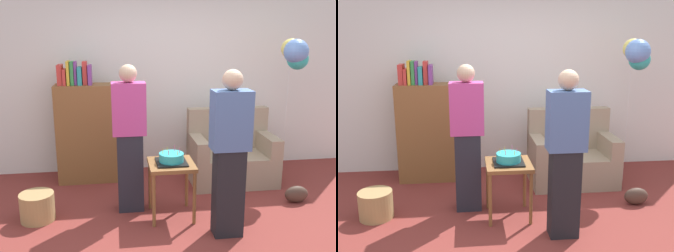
{
  "view_description": "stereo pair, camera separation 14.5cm",
  "coord_description": "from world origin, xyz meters",
  "views": [
    {
      "loc": [
        -0.75,
        -3.29,
        1.95
      ],
      "look_at": [
        -0.18,
        0.69,
        0.95
      ],
      "focal_mm": 40.41,
      "sensor_mm": 36.0,
      "label": 1
    },
    {
      "loc": [
        -0.6,
        -3.31,
        1.95
      ],
      "look_at": [
        -0.18,
        0.69,
        0.95
      ],
      "focal_mm": 40.41,
      "sensor_mm": 36.0,
      "label": 2
    }
  ],
  "objects": [
    {
      "name": "handbag",
      "position": [
        1.33,
        0.57,
        0.1
      ],
      "size": [
        0.28,
        0.14,
        0.2
      ],
      "primitive_type": "ellipsoid",
      "color": "#473328",
      "rests_on": "ground_plane"
    },
    {
      "name": "wall_back",
      "position": [
        0.0,
        2.05,
        1.35
      ],
      "size": [
        6.0,
        0.1,
        2.7
      ],
      "primitive_type": "cube",
      "color": "silver",
      "rests_on": "ground_plane"
    },
    {
      "name": "bookshelf",
      "position": [
        -1.12,
        1.64,
        0.69
      ],
      "size": [
        0.8,
        0.36,
        1.6
      ],
      "color": "brown",
      "rests_on": "ground_plane"
    },
    {
      "name": "person_blowing_candles",
      "position": [
        -0.6,
        0.67,
        0.83
      ],
      "size": [
        0.36,
        0.22,
        1.63
      ],
      "rotation": [
        0.0,
        0.0,
        -0.02
      ],
      "color": "#23232D",
      "rests_on": "ground_plane"
    },
    {
      "name": "side_table",
      "position": [
        -0.18,
        0.44,
        0.52
      ],
      "size": [
        0.48,
        0.48,
        0.61
      ],
      "color": "brown",
      "rests_on": "ground_plane"
    },
    {
      "name": "balloon_bunch",
      "position": [
        1.52,
        1.25,
        1.7
      ],
      "size": [
        0.33,
        0.37,
        1.88
      ],
      "color": "silver",
      "rests_on": "ground_plane"
    },
    {
      "name": "person_holding_cake",
      "position": [
        0.31,
        -0.01,
        0.83
      ],
      "size": [
        0.36,
        0.22,
        1.63
      ],
      "rotation": [
        0.0,
        0.0,
        3.04
      ],
      "color": "black",
      "rests_on": "ground_plane"
    },
    {
      "name": "ground_plane",
      "position": [
        0.0,
        0.0,
        0.0
      ],
      "size": [
        8.0,
        8.0,
        0.0
      ],
      "primitive_type": "plane",
      "color": "maroon"
    },
    {
      "name": "wicker_basket",
      "position": [
        -1.6,
        0.55,
        0.15
      ],
      "size": [
        0.36,
        0.36,
        0.3
      ],
      "primitive_type": "cylinder",
      "color": "#A88451",
      "rests_on": "ground_plane"
    },
    {
      "name": "birthday_cake",
      "position": [
        -0.18,
        0.44,
        0.66
      ],
      "size": [
        0.32,
        0.32,
        0.17
      ],
      "color": "black",
      "rests_on": "side_table"
    },
    {
      "name": "couch",
      "position": [
        0.77,
        1.35,
        0.34
      ],
      "size": [
        1.1,
        0.7,
        0.96
      ],
      "color": "gray",
      "rests_on": "ground_plane"
    }
  ]
}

